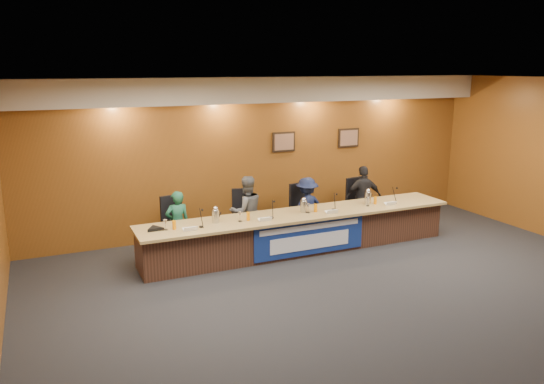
{
  "coord_description": "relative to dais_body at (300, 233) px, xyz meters",
  "views": [
    {
      "loc": [
        -4.36,
        -6.08,
        3.4
      ],
      "look_at": [
        -0.5,
        2.57,
        1.15
      ],
      "focal_mm": 35.0,
      "sensor_mm": 36.0,
      "label": 1
    }
  ],
  "objects": [
    {
      "name": "floor",
      "position": [
        0.0,
        -2.4,
        -0.35
      ],
      "size": [
        10.0,
        10.0,
        0.0
      ],
      "primitive_type": "plane",
      "color": "black",
      "rests_on": "ground"
    },
    {
      "name": "ceiling",
      "position": [
        0.0,
        -2.4,
        2.85
      ],
      "size": [
        10.0,
        8.0,
        0.04
      ],
      "primitive_type": "cube",
      "color": "silver",
      "rests_on": "wall_back"
    },
    {
      "name": "wall_back",
      "position": [
        0.0,
        1.6,
        1.25
      ],
      "size": [
        10.0,
        0.04,
        3.2
      ],
      "primitive_type": "cube",
      "color": "brown",
      "rests_on": "floor"
    },
    {
      "name": "soffit",
      "position": [
        0.0,
        1.35,
        2.6
      ],
      "size": [
        10.0,
        0.5,
        0.5
      ],
      "primitive_type": "cube",
      "color": "beige",
      "rests_on": "wall_back"
    },
    {
      "name": "dais_body",
      "position": [
        0.0,
        0.0,
        0.0
      ],
      "size": [
        6.0,
        0.8,
        0.7
      ],
      "primitive_type": "cube",
      "color": "#41261A",
      "rests_on": "floor"
    },
    {
      "name": "dais_top",
      "position": [
        0.0,
        -0.05,
        0.38
      ],
      "size": [
        6.1,
        0.95,
        0.05
      ],
      "primitive_type": "cube",
      "color": "#9E814A",
      "rests_on": "dais_body"
    },
    {
      "name": "banner",
      "position": [
        0.0,
        -0.41,
        0.03
      ],
      "size": [
        2.2,
        0.02,
        0.65
      ],
      "primitive_type": "cube",
      "color": "navy",
      "rests_on": "dais_body"
    },
    {
      "name": "banner_text_upper",
      "position": [
        0.0,
        -0.43,
        0.23
      ],
      "size": [
        2.0,
        0.01,
        0.1
      ],
      "primitive_type": "cube",
      "color": "silver",
      "rests_on": "banner"
    },
    {
      "name": "banner_text_lower",
      "position": [
        0.0,
        -0.43,
        -0.05
      ],
      "size": [
        1.6,
        0.01,
        0.28
      ],
      "primitive_type": "cube",
      "color": "silver",
      "rests_on": "banner"
    },
    {
      "name": "wall_photo_left",
      "position": [
        0.4,
        1.57,
        1.5
      ],
      "size": [
        0.52,
        0.04,
        0.42
      ],
      "primitive_type": "cube",
      "color": "black",
      "rests_on": "wall_back"
    },
    {
      "name": "wall_photo_right",
      "position": [
        2.0,
        1.57,
        1.5
      ],
      "size": [
        0.52,
        0.04,
        0.42
      ],
      "primitive_type": "cube",
      "color": "black",
      "rests_on": "wall_back"
    },
    {
      "name": "panelist_a",
      "position": [
        -2.16,
        0.67,
        0.26
      ],
      "size": [
        0.45,
        0.31,
        1.22
      ],
      "primitive_type": "imported",
      "rotation": [
        0.0,
        0.0,
        3.17
      ],
      "color": "#1A563C",
      "rests_on": "floor"
    },
    {
      "name": "panelist_b",
      "position": [
        -0.81,
        0.67,
        0.34
      ],
      "size": [
        0.68,
        0.53,
        1.38
      ],
      "primitive_type": "imported",
      "rotation": [
        0.0,
        0.0,
        3.15
      ],
      "color": "#545558",
      "rests_on": "floor"
    },
    {
      "name": "panelist_c",
      "position": [
        0.5,
        0.67,
        0.27
      ],
      "size": [
        0.84,
        0.54,
        1.24
      ],
      "primitive_type": "imported",
      "rotation": [
        0.0,
        0.0,
        3.24
      ],
      "color": "#111A3B",
      "rests_on": "floor"
    },
    {
      "name": "panelist_d",
      "position": [
        1.84,
        0.67,
        0.34
      ],
      "size": [
        0.86,
        0.49,
        1.37
      ],
      "primitive_type": "imported",
      "rotation": [
        0.0,
        0.0,
        2.94
      ],
      "color": "black",
      "rests_on": "floor"
    },
    {
      "name": "office_chair_a",
      "position": [
        -2.16,
        0.77,
        0.13
      ],
      "size": [
        0.54,
        0.54,
        0.08
      ],
      "primitive_type": "cube",
      "rotation": [
        0.0,
        0.0,
        0.14
      ],
      "color": "black",
      "rests_on": "floor"
    },
    {
      "name": "office_chair_b",
      "position": [
        -0.81,
        0.77,
        0.13
      ],
      "size": [
        0.56,
        0.56,
        0.08
      ],
      "primitive_type": "cube",
      "rotation": [
        0.0,
        0.0,
        -0.2
      ],
      "color": "black",
      "rests_on": "floor"
    },
    {
      "name": "office_chair_c",
      "position": [
        0.5,
        0.77,
        0.13
      ],
      "size": [
        0.57,
        0.57,
        0.08
      ],
      "primitive_type": "cube",
      "rotation": [
        0.0,
        0.0,
        0.22
      ],
      "color": "black",
      "rests_on": "floor"
    },
    {
      "name": "office_chair_d",
      "position": [
        1.84,
        0.77,
        0.13
      ],
      "size": [
        0.55,
        0.55,
        0.08
      ],
      "primitive_type": "cube",
      "rotation": [
        0.0,
        0.0,
        0.17
      ],
      "color": "black",
      "rests_on": "floor"
    },
    {
      "name": "nameplate_a",
      "position": [
        -2.18,
        -0.3,
        0.45
      ],
      "size": [
        0.24,
        0.08,
        0.1
      ],
      "primitive_type": "cube",
      "rotation": [
        0.31,
        0.0,
        0.0
      ],
      "color": "white",
      "rests_on": "dais_top"
    },
    {
      "name": "microphone_a",
      "position": [
        -1.96,
        -0.16,
        0.41
      ],
      "size": [
        0.07,
        0.07,
        0.02
      ],
      "primitive_type": "cylinder",
      "color": "black",
      "rests_on": "dais_top"
    },
    {
      "name": "juice_glass_a",
      "position": [
        -2.4,
        -0.1,
        0.47
      ],
      "size": [
        0.06,
        0.06,
        0.15
      ],
      "primitive_type": "cylinder",
      "color": "orange",
      "rests_on": "dais_top"
    },
    {
      "name": "water_glass_a",
      "position": [
        -2.54,
        -0.07,
        0.49
      ],
      "size": [
        0.08,
        0.08,
        0.18
      ],
      "primitive_type": "cylinder",
      "color": "silver",
      "rests_on": "dais_top"
    },
    {
      "name": "nameplate_b",
      "position": [
        -0.82,
        -0.29,
        0.45
      ],
      "size": [
        0.24,
        0.08,
        0.1
      ],
      "primitive_type": "cube",
      "rotation": [
        0.31,
        0.0,
        0.0
      ],
      "color": "white",
      "rests_on": "dais_top"
    },
    {
      "name": "microphone_b",
      "position": [
        -0.64,
        -0.14,
        0.41
      ],
      "size": [
        0.07,
        0.07,
        0.02
      ],
      "primitive_type": "cylinder",
      "color": "black",
      "rests_on": "dais_top"
    },
    {
      "name": "juice_glass_b",
      "position": [
        -1.08,
        -0.11,
        0.47
      ],
      "size": [
        0.06,
        0.06,
        0.15
      ],
      "primitive_type": "cylinder",
      "color": "orange",
      "rests_on": "dais_top"
    },
    {
      "name": "water_glass_b",
      "position": [
        -1.24,
        -0.11,
        0.49
      ],
      "size": [
        0.08,
        0.08,
        0.18
      ],
      "primitive_type": "cylinder",
      "color": "silver",
      "rests_on": "dais_top"
    },
    {
      "name": "nameplate_c",
      "position": [
        0.51,
        -0.33,
        0.45
      ],
      "size": [
        0.24,
        0.08,
        0.1
      ],
      "primitive_type": "cube",
      "rotation": [
        0.31,
        0.0,
        0.0
      ],
      "color": "white",
      "rests_on": "dais_top"
    },
    {
      "name": "microphone_c",
      "position": [
        0.65,
        -0.11,
        0.41
      ],
      "size": [
        0.07,
        0.07,
        0.02
      ],
      "primitive_type": "cylinder",
      "color": "black",
      "rests_on": "dais_top"
    },
    {
      "name": "juice_glass_c",
      "position": [
        0.28,
        -0.09,
        0.47
      ],
      "size": [
        0.06,
        0.06,
        0.15
      ],
      "primitive_type": "cylinder",
      "color": "orange",
      "rests_on": "dais_top"
    },
    {
      "name": "water_glass_c",
      "position": [
        0.12,
        -0.1,
        0.49
      ],
      "size": [
        0.08,
        0.08,
        0.18
      ],
      "primitive_type": "cylinder",
      "color": "silver",
      "rests_on": "dais_top"
    },
    {
      "name": "nameplate_d",
      "position": [
        1.87,
        -0.27,
        0.45
      ],
      "size": [
        0.24,
        0.08,
        0.1
      ],
      "primitive_type": "cube",
      "rotation": [
        0.31,
        0.0,
        0.0
      ],
      "color": "white",
      "rests_on": "dais_top"
    },
    {
      "name": "microphone_d",
      "position": [
        2.0,
        -0.16,
        0.41
      ],
      "size": [
        0.07,
        0.07,
        0.02
      ],
      "primitive_type": "cylinder",
      "color": "black",
      "rests_on": "dais_top"
    },
    {
      "name": "juice_glass_d",
      "position": [
        1.63,
        -0.07,
        0.47
      ],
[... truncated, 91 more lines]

